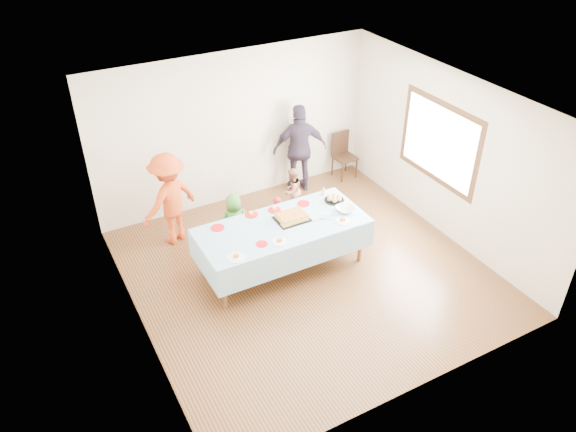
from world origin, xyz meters
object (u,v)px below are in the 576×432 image
Objects in this scene: party_table at (282,228)px; birthday_cake at (292,217)px; adult_left at (170,199)px; dining_chair at (343,152)px.

party_table is 5.13× the size of birthday_cake.
birthday_cake is at bearing 112.20° from adult_left.
birthday_cake reaches higher than party_table.
birthday_cake is 0.32× the size of adult_left.
birthday_cake is (0.19, 0.06, 0.10)m from party_table.
adult_left is at bearing -175.24° from dining_chair.
dining_chair is 3.63m from adult_left.
dining_chair is (2.18, 1.94, -0.33)m from birthday_cake.
adult_left reaches higher than dining_chair.
birthday_cake is 2.00m from adult_left.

